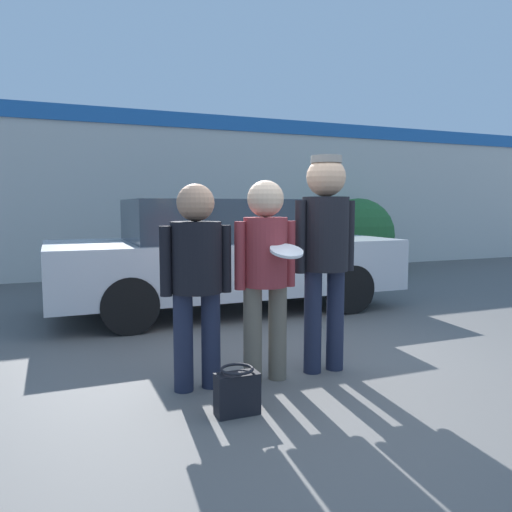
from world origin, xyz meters
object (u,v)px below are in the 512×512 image
object	(u,v)px
person_middle_with_frisbee	(266,264)
person_right	(325,240)
parked_car_near	(225,255)
shrub	(358,235)
handbag	(237,392)
person_left	(196,268)

from	to	relation	value
person_middle_with_frisbee	person_right	distance (m)	0.59
parked_car_near	shrub	world-z (taller)	shrub
person_middle_with_frisbee	person_right	bearing A→B (deg)	3.11
person_right	shrub	size ratio (longest dim) A/B	1.16
person_middle_with_frisbee	shrub	distance (m)	7.20
person_right	handbag	bearing A→B (deg)	-150.29
person_middle_with_frisbee	shrub	bearing A→B (deg)	50.45
shrub	handbag	world-z (taller)	shrub
shrub	person_right	bearing A→B (deg)	-126.08
person_left	handbag	size ratio (longest dim) A/B	4.84
person_left	shrub	distance (m)	7.55
person_right	person_middle_with_frisbee	bearing A→B (deg)	-176.89
person_left	handbag	xyz separation A→B (m)	(0.12, -0.57, -0.79)
person_middle_with_frisbee	person_right	xyz separation A→B (m)	(0.56, 0.03, 0.17)
person_left	person_middle_with_frisbee	size ratio (longest dim) A/B	0.98
person_left	person_right	size ratio (longest dim) A/B	0.87
person_middle_with_frisbee	shrub	size ratio (longest dim) A/B	1.02
person_left	parked_car_near	world-z (taller)	person_left
parked_car_near	handbag	distance (m)	3.54
person_middle_with_frisbee	person_right	world-z (taller)	person_right
parked_car_near	person_right	bearing A→B (deg)	-90.78
person_right	parked_car_near	distance (m)	2.78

